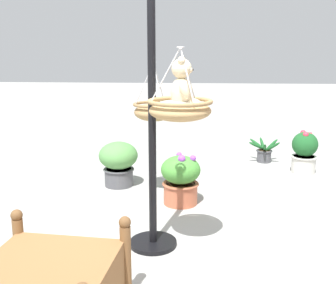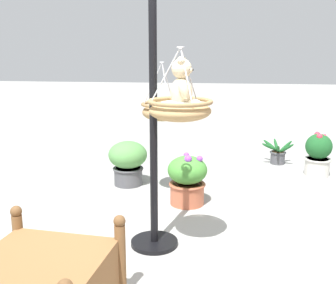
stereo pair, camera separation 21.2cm
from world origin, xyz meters
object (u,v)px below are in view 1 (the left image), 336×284
(teddy_bear, at_px, (183,86))
(hanging_basket_left_high, at_px, (154,111))
(display_pole_central, at_px, (153,170))
(potted_plant_trailing_ivy, at_px, (304,152))
(hanging_basket_with_teddy, at_px, (180,109))
(potted_plant_fern_front, at_px, (264,152))
(potted_plant_tall_leafy, at_px, (181,179))
(potted_plant_flowering_red, at_px, (119,162))

(teddy_bear, distance_m, hanging_basket_left_high, 1.60)
(display_pole_central, height_order, potted_plant_trailing_ivy, display_pole_central)
(hanging_basket_with_teddy, xyz_separation_m, potted_plant_trailing_ivy, (-2.61, 1.74, -0.99))
(hanging_basket_with_teddy, distance_m, potted_plant_trailing_ivy, 3.28)
(hanging_basket_left_high, height_order, potted_plant_trailing_ivy, hanging_basket_left_high)
(teddy_bear, bearing_deg, display_pole_central, -118.92)
(display_pole_central, bearing_deg, teddy_bear, 61.08)
(potted_plant_fern_front, relative_size, potted_plant_tall_leafy, 0.90)
(display_pole_central, height_order, teddy_bear, display_pole_central)
(teddy_bear, height_order, potted_plant_fern_front, teddy_bear)
(hanging_basket_with_teddy, xyz_separation_m, hanging_basket_left_high, (-1.49, -0.38, -0.24))
(potted_plant_flowering_red, bearing_deg, teddy_bear, 26.72)
(potted_plant_trailing_ivy, bearing_deg, teddy_bear, -33.36)
(teddy_bear, bearing_deg, potted_plant_tall_leafy, -177.14)
(hanging_basket_with_teddy, relative_size, potted_plant_tall_leafy, 0.97)
(hanging_basket_with_teddy, xyz_separation_m, potted_plant_flowering_red, (-1.83, -0.90, -0.98))
(teddy_bear, bearing_deg, potted_plant_trailing_ivy, 146.64)
(potted_plant_trailing_ivy, bearing_deg, hanging_basket_left_high, -62.18)
(potted_plant_fern_front, distance_m, potted_plant_trailing_ivy, 0.77)
(potted_plant_fern_front, bearing_deg, hanging_basket_left_high, -43.89)
(hanging_basket_with_teddy, height_order, hanging_basket_left_high, hanging_basket_with_teddy)
(potted_plant_trailing_ivy, bearing_deg, hanging_basket_with_teddy, -33.69)
(display_pole_central, relative_size, teddy_bear, 5.62)
(display_pole_central, distance_m, potted_plant_flowering_red, 1.84)
(teddy_bear, height_order, potted_plant_trailing_ivy, teddy_bear)
(hanging_basket_with_teddy, bearing_deg, potted_plant_tall_leafy, -178.14)
(potted_plant_fern_front, height_order, potted_plant_flowering_red, potted_plant_flowering_red)
(display_pole_central, xyz_separation_m, teddy_bear, (0.15, 0.27, 0.76))
(hanging_basket_with_teddy, bearing_deg, display_pole_central, -120.96)
(display_pole_central, relative_size, hanging_basket_with_teddy, 3.93)
(hanging_basket_with_teddy, height_order, teddy_bear, hanging_basket_with_teddy)
(hanging_basket_with_teddy, bearing_deg, potted_plant_fern_front, 158.58)
(hanging_basket_with_teddy, height_order, potted_plant_tall_leafy, hanging_basket_with_teddy)
(potted_plant_flowering_red, distance_m, potted_plant_tall_leafy, 1.05)
(potted_plant_fern_front, relative_size, potted_plant_trailing_ivy, 0.87)
(display_pole_central, relative_size, hanging_basket_left_high, 3.36)
(teddy_bear, relative_size, potted_plant_tall_leafy, 0.68)
(hanging_basket_left_high, bearing_deg, potted_plant_tall_leafy, 51.82)
(hanging_basket_left_high, bearing_deg, potted_plant_trailing_ivy, 117.82)
(hanging_basket_left_high, bearing_deg, hanging_basket_with_teddy, 14.22)
(potted_plant_flowering_red, relative_size, potted_plant_trailing_ivy, 0.94)
(potted_plant_flowering_red, xyz_separation_m, potted_plant_trailing_ivy, (-0.78, 2.63, -0.02))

